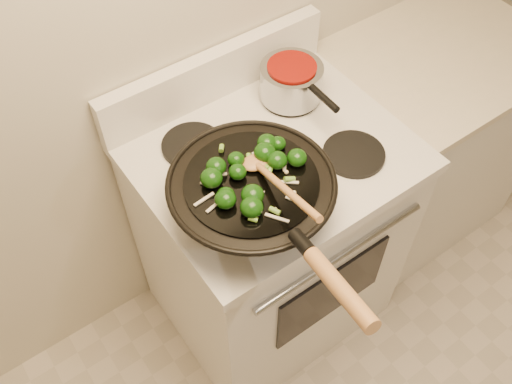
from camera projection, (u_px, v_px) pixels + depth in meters
stove at (269, 236)px, 2.01m from camera, size 0.78×0.67×1.08m
counter_unit at (417, 142)px, 2.31m from camera, size 0.79×0.62×0.91m
wok at (253, 196)px, 1.44m from camera, size 0.43×0.71×0.25m
stirfry at (250, 172)px, 1.39m from camera, size 0.31×0.29×0.05m
wooden_spoon at (272, 178)px, 1.35m from camera, size 0.09×0.32×0.13m
saucepan at (291, 81)px, 1.74m from camera, size 0.19×0.31×0.11m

